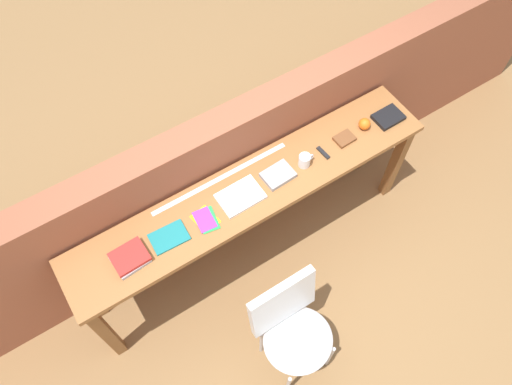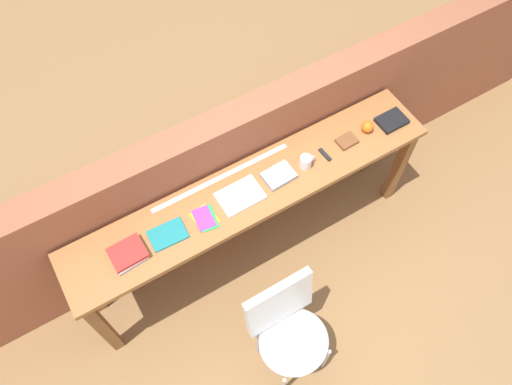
% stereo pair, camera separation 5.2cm
% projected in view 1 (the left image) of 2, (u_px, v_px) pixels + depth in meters
% --- Properties ---
extents(ground_plane, '(40.00, 40.00, 0.00)m').
position_uv_depth(ground_plane, '(274.00, 277.00, 3.75)').
color(ground_plane, olive).
extents(brick_wall_back, '(6.00, 0.20, 1.21)m').
position_uv_depth(brick_wall_back, '(226.00, 174.00, 3.51)').
color(brick_wall_back, '#935138').
rests_on(brick_wall_back, ground).
extents(sideboard, '(2.50, 0.44, 0.88)m').
position_uv_depth(sideboard, '(252.00, 199.00, 3.25)').
color(sideboard, '#996033').
rests_on(sideboard, ground).
extents(chair_white_moulded, '(0.44, 0.45, 0.89)m').
position_uv_depth(chair_white_moulded, '(292.00, 327.00, 3.03)').
color(chair_white_moulded, silver).
rests_on(chair_white_moulded, ground).
extents(book_stack_leftmost, '(0.21, 0.18, 0.05)m').
position_uv_depth(book_stack_leftmost, '(130.00, 258.00, 2.86)').
color(book_stack_leftmost, '#9E9EA3').
rests_on(book_stack_leftmost, sideboard).
extents(magazine_cycling, '(0.23, 0.16, 0.01)m').
position_uv_depth(magazine_cycling, '(169.00, 237.00, 2.95)').
color(magazine_cycling, '#19757A').
rests_on(magazine_cycling, sideboard).
extents(pamphlet_pile_colourful, '(0.15, 0.19, 0.01)m').
position_uv_depth(pamphlet_pile_colourful, '(206.00, 219.00, 3.01)').
color(pamphlet_pile_colourful, yellow).
rests_on(pamphlet_pile_colourful, sideboard).
extents(book_open_centre, '(0.28, 0.20, 0.02)m').
position_uv_depth(book_open_centre, '(240.00, 196.00, 3.08)').
color(book_open_centre, white).
rests_on(book_open_centre, sideboard).
extents(book_grey_hardcover, '(0.20, 0.16, 0.03)m').
position_uv_depth(book_grey_hardcover, '(278.00, 175.00, 3.16)').
color(book_grey_hardcover, '#9E9EA3').
rests_on(book_grey_hardcover, sideboard).
extents(mug, '(0.11, 0.08, 0.09)m').
position_uv_depth(mug, '(305.00, 160.00, 3.18)').
color(mug, white).
rests_on(mug, sideboard).
extents(multitool_folded, '(0.03, 0.11, 0.02)m').
position_uv_depth(multitool_folded, '(323.00, 153.00, 3.25)').
color(multitool_folded, black).
rests_on(multitool_folded, sideboard).
extents(leather_journal_brown, '(0.13, 0.10, 0.02)m').
position_uv_depth(leather_journal_brown, '(344.00, 139.00, 3.31)').
color(leather_journal_brown, brown).
rests_on(leather_journal_brown, sideboard).
extents(sports_ball_small, '(0.08, 0.08, 0.08)m').
position_uv_depth(sports_ball_small, '(365.00, 124.00, 3.34)').
color(sports_ball_small, orange).
rests_on(sports_ball_small, sideboard).
extents(book_repair_rightmost, '(0.20, 0.15, 0.03)m').
position_uv_depth(book_repair_rightmost, '(388.00, 117.00, 3.40)').
color(book_repair_rightmost, black).
rests_on(book_repair_rightmost, sideboard).
extents(ruler_metal_back_edge, '(0.97, 0.03, 0.00)m').
position_uv_depth(ruler_metal_back_edge, '(221.00, 178.00, 3.16)').
color(ruler_metal_back_edge, silver).
rests_on(ruler_metal_back_edge, sideboard).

